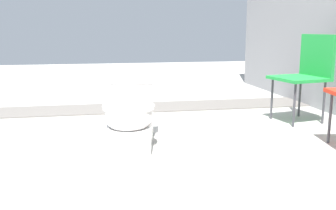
% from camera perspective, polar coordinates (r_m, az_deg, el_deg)
% --- Properties ---
extents(ground_plane, '(14.00, 14.00, 0.00)m').
position_cam_1_polar(ground_plane, '(3.23, -9.81, -5.13)').
color(ground_plane, '#A8A59E').
extents(gravel_strip, '(0.56, 8.00, 0.01)m').
position_cam_1_polar(gravel_strip, '(4.47, -3.74, -0.35)').
color(gravel_strip, '#605B56').
rests_on(gravel_strip, ground).
extents(toilet, '(0.69, 0.48, 0.52)m').
position_cam_1_polar(toilet, '(3.06, -5.53, -1.68)').
color(toilet, white).
rests_on(toilet, ground).
extents(folding_chair_left, '(0.51, 0.51, 0.83)m').
position_cam_1_polar(folding_chair_left, '(4.01, 19.61, 5.02)').
color(folding_chair_left, '#1E8C38').
rests_on(folding_chair_left, ground).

